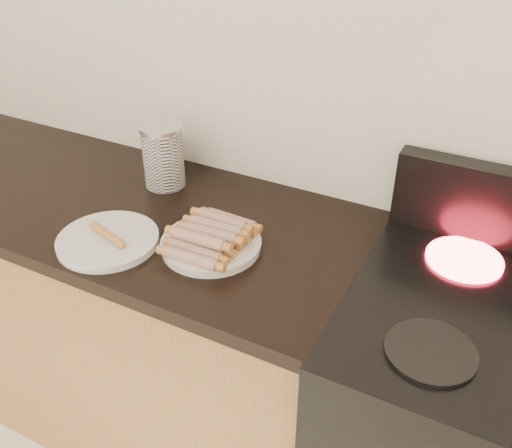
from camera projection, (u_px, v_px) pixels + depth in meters
The scene contains 11 objects.
wall_back at pixel (267, 47), 1.50m from camera, with size 4.00×0.04×2.60m, color silver.
cabinet_base at pixel (49, 290), 2.02m from camera, with size 2.20×0.59×0.86m, color #965A38.
counter_slab at pixel (20, 178), 1.77m from camera, with size 2.20×0.62×0.04m, color black.
burner_near_left at pixel (431, 352), 1.11m from camera, with size 0.18×0.18×0.01m, color black.
burner_far_left at pixel (464, 259), 1.36m from camera, with size 0.18×0.18×0.01m, color #FF1E2D.
main_plate at pixel (211, 245), 1.42m from camera, with size 0.25×0.25×0.02m, color white.
side_plate at pixel (108, 240), 1.44m from camera, with size 0.26×0.26×0.02m, color silver.
hotdog_pile at pixel (211, 235), 1.40m from camera, with size 0.14×0.22×0.05m.
plain_sausages at pixel (107, 234), 1.43m from camera, with size 0.13×0.06×0.02m.
canister at pixel (163, 156), 1.65m from camera, with size 0.12×0.12×0.19m.
mug at pixel (163, 155), 1.76m from camera, with size 0.08×0.08×0.10m, color white.
Camera 1 is at (0.68, 0.65, 1.73)m, focal length 40.00 mm.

